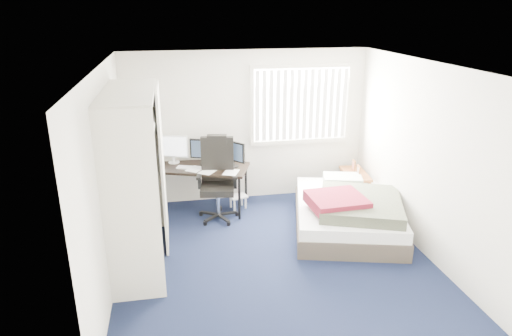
{
  "coord_description": "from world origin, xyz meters",
  "views": [
    {
      "loc": [
        -1.21,
        -5.15,
        3.14
      ],
      "look_at": [
        -0.17,
        0.4,
        1.13
      ],
      "focal_mm": 32.0,
      "sensor_mm": 36.0,
      "label": 1
    }
  ],
  "objects_px": {
    "desk": "(201,164)",
    "bed": "(348,212)",
    "office_chair": "(218,187)",
    "nightstand": "(355,176)"
  },
  "relations": [
    {
      "from": "office_chair",
      "to": "nightstand",
      "type": "distance_m",
      "value": 2.34
    },
    {
      "from": "office_chair",
      "to": "nightstand",
      "type": "relative_size",
      "value": 1.67
    },
    {
      "from": "nightstand",
      "to": "bed",
      "type": "relative_size",
      "value": 0.34
    },
    {
      "from": "desk",
      "to": "office_chair",
      "type": "distance_m",
      "value": 0.49
    },
    {
      "from": "bed",
      "to": "office_chair",
      "type": "bearing_deg",
      "value": 156.54
    },
    {
      "from": "desk",
      "to": "bed",
      "type": "distance_m",
      "value": 2.4
    },
    {
      "from": "desk",
      "to": "bed",
      "type": "bearing_deg",
      "value": -29.01
    },
    {
      "from": "office_chair",
      "to": "bed",
      "type": "distance_m",
      "value": 2.01
    },
    {
      "from": "office_chair",
      "to": "nightstand",
      "type": "xyz_separation_m",
      "value": [
        2.33,
        0.18,
        -0.05
      ]
    },
    {
      "from": "office_chair",
      "to": "bed",
      "type": "xyz_separation_m",
      "value": [
        1.83,
        -0.8,
        -0.22
      ]
    }
  ]
}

